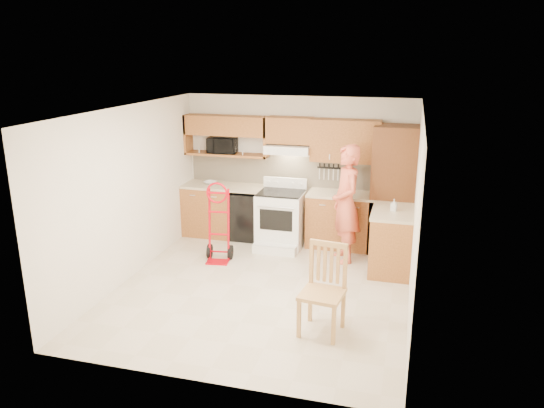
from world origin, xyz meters
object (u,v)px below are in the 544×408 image
at_px(dining_chair, 322,291).
at_px(range, 280,215).
at_px(microwave, 223,145).
at_px(person, 346,204).
at_px(hand_truck, 218,226).

bearing_deg(dining_chair, range, 121.43).
relative_size(microwave, dining_chair, 0.47).
xyz_separation_m(microwave, dining_chair, (2.33, -3.06, -1.09)).
height_order(microwave, person, person).
xyz_separation_m(microwave, hand_truck, (0.37, -1.30, -1.05)).
bearing_deg(range, microwave, 159.86).
height_order(person, dining_chair, person).
height_order(microwave, range, microwave).
height_order(microwave, hand_truck, microwave).
height_order(person, hand_truck, person).
height_order(range, person, person).
relative_size(person, hand_truck, 1.61).
height_order(range, dining_chair, range).
xyz_separation_m(microwave, range, (1.16, -0.42, -1.07)).
relative_size(hand_truck, dining_chair, 1.08).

